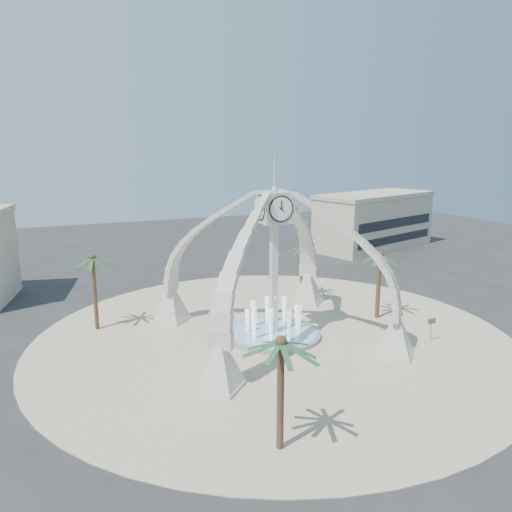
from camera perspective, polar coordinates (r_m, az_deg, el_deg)
name	(u,v)px	position (r m, az deg, el deg)	size (l,w,h in m)	color
ground	(273,337)	(42.94, 1.99, -9.18)	(140.00, 140.00, 0.00)	#282828
plaza	(273,336)	(42.92, 1.99, -9.15)	(40.00, 40.00, 0.06)	#BBAC8B
clock_tower	(274,262)	(40.97, 2.06, -0.73)	(17.94, 17.94, 16.30)	#BDB7A8
fountain	(273,333)	(42.83, 1.99, -8.82)	(8.00, 8.00, 3.62)	gray
building_ne	(374,221)	(80.21, 13.35, 3.96)	(21.87, 14.17, 8.60)	#B9A790
palm_east	(380,256)	(47.00, 14.00, 0.01)	(4.95, 4.95, 6.88)	brown
palm_west	(92,259)	(44.82, -18.20, -0.29)	(4.68, 4.68, 7.23)	brown
palm_north	(302,248)	(52.04, 5.28, 0.92)	(4.11, 4.11, 6.17)	brown
palm_south	(281,344)	(25.86, 2.87, -9.98)	(5.40, 5.40, 6.88)	brown
street_sign	(432,324)	(43.73, 19.42, -7.37)	(0.79, 0.09, 2.14)	slate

